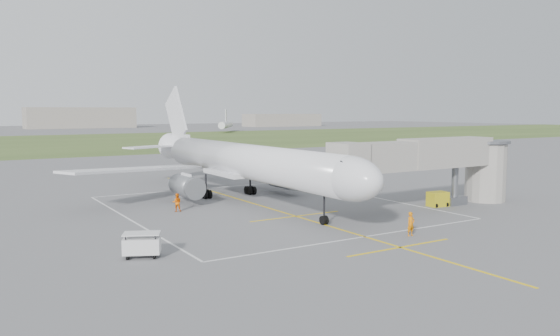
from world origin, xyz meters
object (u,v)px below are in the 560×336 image
ramp_worker_nose (411,224)px  ramp_worker_wing (177,202)px  airliner (243,162)px  baggage_cart (142,245)px  jet_bridge (441,162)px  gpu_unit (438,199)px

ramp_worker_nose → ramp_worker_wing: 23.42m
airliner → baggage_cart: 24.67m
jet_bridge → ramp_worker_wing: jet_bridge is taller
baggage_cart → ramp_worker_nose: bearing=11.1°
baggage_cart → airliner: bearing=70.4°
ramp_worker_nose → jet_bridge: bearing=33.4°
baggage_cart → ramp_worker_wing: size_ratio=1.56×
jet_bridge → baggage_cart: bearing=-174.4°
gpu_unit → baggage_cart: size_ratio=0.77×
airliner → jet_bridge: 21.22m
jet_bridge → baggage_cart: jet_bridge is taller
airliner → ramp_worker_wing: 9.75m
jet_bridge → ramp_worker_wing: (-24.50, 11.84, -3.83)m
gpu_unit → baggage_cart: 32.97m
airliner → jet_bridge: airliner is taller
jet_bridge → baggage_cart: size_ratio=8.18×
airliner → ramp_worker_nose: bearing=-81.5°
jet_bridge → ramp_worker_wing: size_ratio=12.76×
gpu_unit → ramp_worker_nose: ramp_worker_nose is taller
gpu_unit → ramp_worker_wing: bearing=160.9°
jet_bridge → baggage_cart: (-32.80, -3.21, -3.87)m
airliner → ramp_worker_nose: size_ratio=23.93×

